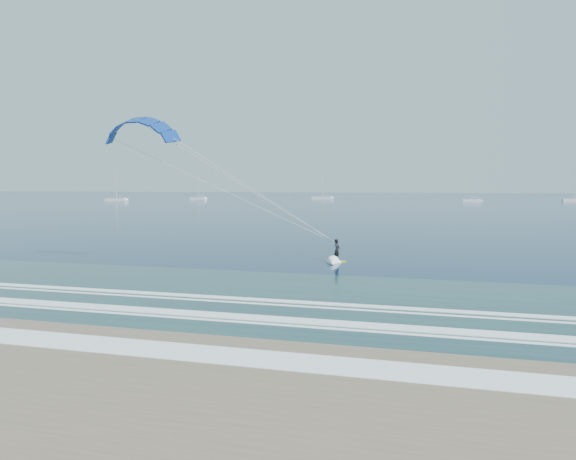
% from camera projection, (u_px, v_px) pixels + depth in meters
% --- Properties ---
extents(ground, '(900.00, 900.00, 0.00)m').
position_uv_depth(ground, '(47.00, 338.00, 23.00)').
color(ground, '#06223C').
rests_on(ground, ground).
extents(kitesurfer_rig, '(20.04, 9.75, 13.40)m').
position_uv_depth(kitesurfer_rig, '(240.00, 184.00, 43.20)').
color(kitesurfer_rig, '#CFD619').
rests_on(kitesurfer_rig, ground).
extents(sailboat_0, '(9.81, 2.40, 13.19)m').
position_uv_depth(sailboat_0, '(116.00, 200.00, 216.60)').
color(sailboat_0, silver).
rests_on(sailboat_0, ground).
extents(sailboat_1, '(7.53, 2.40, 10.50)m').
position_uv_depth(sailboat_1, '(198.00, 198.00, 235.17)').
color(sailboat_1, silver).
rests_on(sailboat_1, ground).
extents(sailboat_2, '(10.03, 2.40, 13.34)m').
position_uv_depth(sailboat_2, '(322.00, 198.00, 245.90)').
color(sailboat_2, silver).
rests_on(sailboat_2, ground).
extents(sailboat_3, '(7.03, 2.40, 9.99)m').
position_uv_depth(sailboat_3, '(472.00, 201.00, 202.39)').
color(sailboat_3, silver).
rests_on(sailboat_3, ground).
extents(sailboat_4, '(8.61, 2.40, 11.77)m').
position_uv_depth(sailboat_4, '(574.00, 200.00, 208.55)').
color(sailboat_4, silver).
rests_on(sailboat_4, ground).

